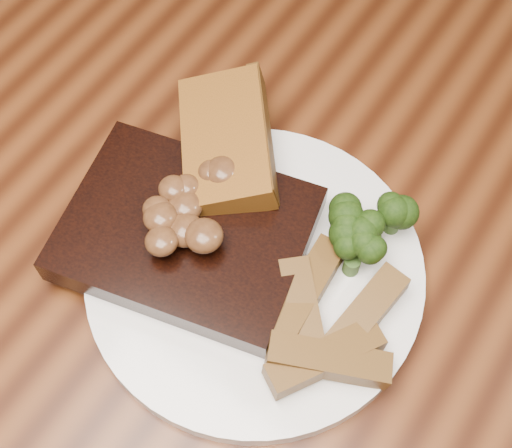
{
  "coord_description": "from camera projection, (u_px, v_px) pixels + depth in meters",
  "views": [
    {
      "loc": [
        0.14,
        -0.21,
        1.25
      ],
      "look_at": [
        -0.0,
        0.0,
        0.78
      ],
      "focal_mm": 50.0,
      "sensor_mm": 36.0,
      "label": 1
    }
  ],
  "objects": [
    {
      "name": "ground",
      "position": [
        256.0,
        441.0,
        1.22
      ],
      "size": [
        4.5,
        4.5,
        0.0
      ],
      "primitive_type": "plane",
      "color": "#3C1B0D",
      "rests_on": "ground"
    },
    {
      "name": "dining_table",
      "position": [
        256.0,
        290.0,
        0.64
      ],
      "size": [
        1.6,
        0.9,
        0.75
      ],
      "color": "#552911",
      "rests_on": "ground"
    },
    {
      "name": "plate",
      "position": [
        255.0,
        273.0,
        0.54
      ],
      "size": [
        0.26,
        0.26,
        0.01
      ],
      "primitive_type": "cylinder",
      "rotation": [
        0.0,
        0.0,
        -0.01
      ],
      "color": "white",
      "rests_on": "dining_table"
    },
    {
      "name": "steak",
      "position": [
        187.0,
        234.0,
        0.54
      ],
      "size": [
        0.2,
        0.17,
        0.03
      ],
      "primitive_type": "cube",
      "rotation": [
        0.0,
        0.0,
        0.23
      ],
      "color": "black",
      "rests_on": "plate"
    },
    {
      "name": "steak_bone",
      "position": [
        137.0,
        298.0,
        0.52
      ],
      "size": [
        0.15,
        0.05,
        0.02
      ],
      "primitive_type": "cube",
      "rotation": [
        0.0,
        0.0,
        0.23
      ],
      "color": "beige",
      "rests_on": "plate"
    },
    {
      "name": "mushroom_pile",
      "position": [
        200.0,
        211.0,
        0.51
      ],
      "size": [
        0.08,
        0.08,
        0.03
      ],
      "primitive_type": null,
      "color": "brown",
      "rests_on": "steak"
    },
    {
      "name": "garlic_bread",
      "position": [
        227.0,
        157.0,
        0.57
      ],
      "size": [
        0.13,
        0.13,
        0.03
      ],
      "primitive_type": "cube",
      "rotation": [
        0.0,
        0.0,
        -0.89
      ],
      "color": "brown",
      "rests_on": "plate"
    },
    {
      "name": "potato_wedges",
      "position": [
        342.0,
        303.0,
        0.51
      ],
      "size": [
        0.11,
        0.11,
        0.02
      ],
      "primitive_type": null,
      "color": "brown",
      "rests_on": "plate"
    },
    {
      "name": "broccoli_cluster",
      "position": [
        354.0,
        228.0,
        0.53
      ],
      "size": [
        0.07,
        0.07,
        0.04
      ],
      "primitive_type": null,
      "color": "#243D0E",
      "rests_on": "plate"
    }
  ]
}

